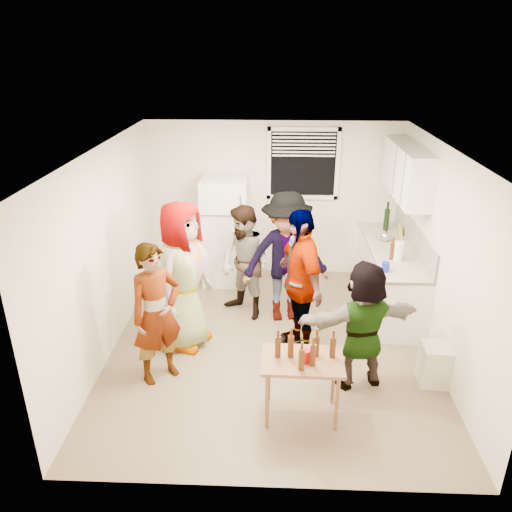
{
  "coord_description": "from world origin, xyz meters",
  "views": [
    {
      "loc": [
        0.03,
        -5.46,
        3.59
      ],
      "look_at": [
        -0.2,
        0.2,
        1.15
      ],
      "focal_mm": 35.0,
      "sensor_mm": 36.0,
      "label": 1
    }
  ],
  "objects_px": {
    "beer_bottle_counter": "(391,259)",
    "guest_stripe": "(162,376)",
    "wine_bottle": "(385,230)",
    "red_cup": "(305,361)",
    "kettle": "(385,241)",
    "guest_grey": "(187,342)",
    "trash_bin": "(435,364)",
    "guest_back_right": "(284,317)",
    "serving_table": "(300,414)",
    "guest_black": "(297,345)",
    "beer_bottle_table": "(290,356)",
    "guest_back_left": "(246,314)",
    "refrigerator": "(225,231)",
    "blue_cup": "(385,271)",
    "guest_orange": "(357,382)"
  },
  "relations": [
    {
      "from": "beer_bottle_counter",
      "to": "guest_stripe",
      "type": "distance_m",
      "value": 3.33
    },
    {
      "from": "kettle",
      "to": "guest_back_left",
      "type": "height_order",
      "value": "kettle"
    },
    {
      "from": "beer_bottle_counter",
      "to": "blue_cup",
      "type": "bearing_deg",
      "value": -112.32
    },
    {
      "from": "serving_table",
      "to": "trash_bin",
      "type": "bearing_deg",
      "value": 21.24
    },
    {
      "from": "trash_bin",
      "to": "guest_black",
      "type": "xyz_separation_m",
      "value": [
        -1.53,
        0.69,
        -0.25
      ]
    },
    {
      "from": "wine_bottle",
      "to": "beer_bottle_table",
      "type": "relative_size",
      "value": 1.4
    },
    {
      "from": "guest_stripe",
      "to": "guest_back_right",
      "type": "xyz_separation_m",
      "value": [
        1.45,
        1.42,
        0.0
      ]
    },
    {
      "from": "blue_cup",
      "to": "red_cup",
      "type": "distance_m",
      "value": 2.02
    },
    {
      "from": "serving_table",
      "to": "red_cup",
      "type": "height_order",
      "value": "red_cup"
    },
    {
      "from": "beer_bottle_counter",
      "to": "guest_stripe",
      "type": "relative_size",
      "value": 0.14
    },
    {
      "from": "red_cup",
      "to": "guest_stripe",
      "type": "bearing_deg",
      "value": 158.91
    },
    {
      "from": "beer_bottle_counter",
      "to": "serving_table",
      "type": "bearing_deg",
      "value": -121.96
    },
    {
      "from": "wine_bottle",
      "to": "red_cup",
      "type": "height_order",
      "value": "wine_bottle"
    },
    {
      "from": "guest_black",
      "to": "guest_stripe",
      "type": "bearing_deg",
      "value": -87.22
    },
    {
      "from": "trash_bin",
      "to": "kettle",
      "type": "bearing_deg",
      "value": 95.69
    },
    {
      "from": "red_cup",
      "to": "guest_black",
      "type": "distance_m",
      "value": 1.49
    },
    {
      "from": "refrigerator",
      "to": "guest_back_left",
      "type": "height_order",
      "value": "refrigerator"
    },
    {
      "from": "serving_table",
      "to": "guest_back_left",
      "type": "height_order",
      "value": "serving_table"
    },
    {
      "from": "guest_orange",
      "to": "guest_black",
      "type": "bearing_deg",
      "value": -62.07
    },
    {
      "from": "guest_black",
      "to": "beer_bottle_table",
      "type": "bearing_deg",
      "value": -26.91
    },
    {
      "from": "guest_stripe",
      "to": "guest_orange",
      "type": "bearing_deg",
      "value": -41.42
    },
    {
      "from": "kettle",
      "to": "guest_back_left",
      "type": "distance_m",
      "value": 2.31
    },
    {
      "from": "refrigerator",
      "to": "guest_grey",
      "type": "relative_size",
      "value": 0.89
    },
    {
      "from": "guest_back_right",
      "to": "serving_table",
      "type": "bearing_deg",
      "value": -96.21
    },
    {
      "from": "wine_bottle",
      "to": "guest_black",
      "type": "relative_size",
      "value": 0.18
    },
    {
      "from": "trash_bin",
      "to": "guest_back_right",
      "type": "relative_size",
      "value": 0.26
    },
    {
      "from": "blue_cup",
      "to": "trash_bin",
      "type": "height_order",
      "value": "blue_cup"
    },
    {
      "from": "beer_bottle_table",
      "to": "serving_table",
      "type": "bearing_deg",
      "value": -20.88
    },
    {
      "from": "blue_cup",
      "to": "guest_orange",
      "type": "xyz_separation_m",
      "value": [
        -0.44,
        -1.08,
        -0.9
      ]
    },
    {
      "from": "beer_bottle_table",
      "to": "guest_black",
      "type": "relative_size",
      "value": 0.13
    },
    {
      "from": "guest_back_left",
      "to": "kettle",
      "type": "bearing_deg",
      "value": 59.26
    },
    {
      "from": "guest_black",
      "to": "blue_cup",
      "type": "bearing_deg",
      "value": 87.05
    },
    {
      "from": "refrigerator",
      "to": "guest_back_left",
      "type": "bearing_deg",
      "value": -71.36
    },
    {
      "from": "beer_bottle_table",
      "to": "guest_stripe",
      "type": "relative_size",
      "value": 0.14
    },
    {
      "from": "guest_back_left",
      "to": "guest_orange",
      "type": "distance_m",
      "value": 2.02
    },
    {
      "from": "beer_bottle_counter",
      "to": "red_cup",
      "type": "relative_size",
      "value": 1.8
    },
    {
      "from": "kettle",
      "to": "trash_bin",
      "type": "distance_m",
      "value": 2.24
    },
    {
      "from": "serving_table",
      "to": "guest_back_right",
      "type": "height_order",
      "value": "serving_table"
    },
    {
      "from": "guest_back_left",
      "to": "guest_back_right",
      "type": "relative_size",
      "value": 0.88
    },
    {
      "from": "kettle",
      "to": "guest_back_right",
      "type": "distance_m",
      "value": 1.87
    },
    {
      "from": "kettle",
      "to": "trash_bin",
      "type": "xyz_separation_m",
      "value": [
        0.21,
        -2.13,
        -0.65
      ]
    },
    {
      "from": "blue_cup",
      "to": "guest_stripe",
      "type": "bearing_deg",
      "value": -158.51
    },
    {
      "from": "beer_bottle_counter",
      "to": "trash_bin",
      "type": "bearing_deg",
      "value": -79.7
    },
    {
      "from": "beer_bottle_counter",
      "to": "guest_back_left",
      "type": "distance_m",
      "value": 2.17
    },
    {
      "from": "refrigerator",
      "to": "wine_bottle",
      "type": "bearing_deg",
      "value": 0.53
    },
    {
      "from": "guest_black",
      "to": "guest_grey",
      "type": "bearing_deg",
      "value": -111.25
    },
    {
      "from": "kettle",
      "to": "guest_grey",
      "type": "distance_m",
      "value": 3.22
    },
    {
      "from": "trash_bin",
      "to": "red_cup",
      "type": "xyz_separation_m",
      "value": [
        -1.52,
        -0.63,
        0.44
      ]
    },
    {
      "from": "trash_bin",
      "to": "guest_back_right",
      "type": "distance_m",
      "value": 2.2
    },
    {
      "from": "beer_bottle_table",
      "to": "guest_back_right",
      "type": "distance_m",
      "value": 2.07
    }
  ]
}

